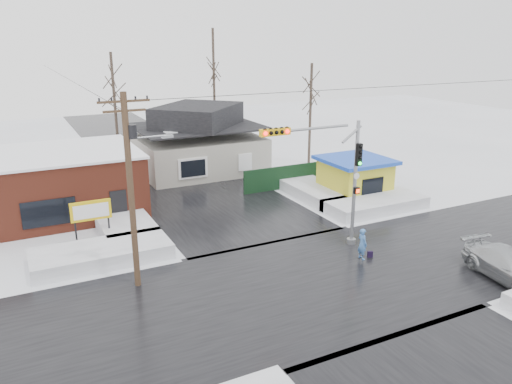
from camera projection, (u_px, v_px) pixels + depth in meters
name	position (u px, v px, depth m)	size (l,w,h in m)	color
ground	(322.00, 281.00, 23.93)	(120.00, 120.00, 0.00)	white
road_ns	(322.00, 280.00, 23.93)	(10.00, 120.00, 0.02)	black
road_ew	(322.00, 280.00, 23.93)	(120.00, 10.00, 0.02)	black
snowbank_nw	(102.00, 254.00, 25.91)	(7.00, 3.00, 0.80)	white
snowbank_ne	(375.00, 204.00, 33.64)	(7.00, 3.00, 0.80)	white
snowbank_nside_w	(120.00, 218.00, 31.03)	(3.00, 8.00, 0.80)	white
snowbank_nside_e	(310.00, 189.00, 37.05)	(3.00, 8.00, 0.80)	white
traffic_signal	(332.00, 169.00, 26.15)	(6.05, 0.68, 7.00)	gray
utility_pole	(132.00, 181.00, 21.98)	(3.15, 0.44, 9.00)	#382619
brick_building	(42.00, 184.00, 32.22)	(12.20, 8.20, 4.12)	maroon
marquee_sign	(91.00, 212.00, 27.58)	(2.20, 0.21, 2.55)	black
house	(198.00, 141.00, 42.76)	(10.40, 8.40, 5.76)	#A6A295
kiosk	(355.00, 177.00, 36.09)	(4.60, 4.60, 2.88)	gold
fence	(291.00, 176.00, 38.39)	(8.00, 0.12, 1.80)	black
tree_far_left	(113.00, 77.00, 42.01)	(3.00, 3.00, 10.00)	#332821
tree_far_mid	(213.00, 55.00, 47.53)	(3.00, 3.00, 12.00)	#332821
tree_far_right	(311.00, 85.00, 44.00)	(3.00, 3.00, 9.00)	#332821
pedestrian	(362.00, 244.00, 26.01)	(0.62, 0.40, 1.69)	#4376BD
car	(510.00, 266.00, 23.75)	(2.03, 5.00, 1.45)	#B4B8BC
shopping_bag	(370.00, 255.00, 26.36)	(0.28, 0.12, 0.35)	black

